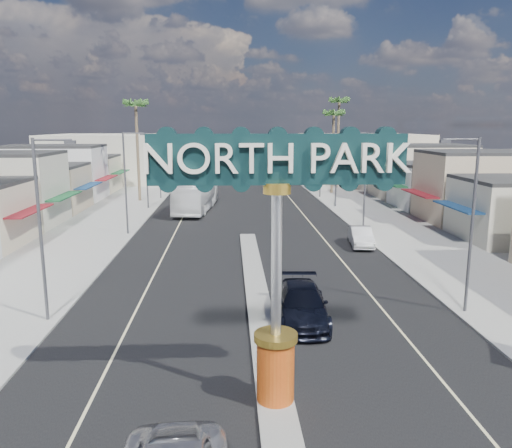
{
  "coord_description": "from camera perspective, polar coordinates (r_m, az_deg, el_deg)",
  "views": [
    {
      "loc": [
        -1.52,
        -13.85,
        9.57
      ],
      "look_at": [
        -0.1,
        12.79,
        4.27
      ],
      "focal_mm": 35.0,
      "sensor_mm": 36.0,
      "label": 1
    }
  ],
  "objects": [
    {
      "name": "streetlight_l_far",
      "position": [
        66.61,
        -10.82,
        7.16
      ],
      "size": [
        2.03,
        0.22,
        9.0
      ],
      "color": "#47474C",
      "rests_on": "ground"
    },
    {
      "name": "streetlight_l_mid",
      "position": [
        44.98,
        -14.53,
        5.13
      ],
      "size": [
        2.03,
        0.22,
        9.0
      ],
      "color": "#47474C",
      "rests_on": "ground"
    },
    {
      "name": "road",
      "position": [
        44.91,
        -1.05,
        -1.07
      ],
      "size": [
        20.0,
        120.0,
        0.01
      ],
      "primitive_type": "cube",
      "color": "black",
      "rests_on": "ground"
    },
    {
      "name": "city_bus",
      "position": [
        57.15,
        -6.84,
        3.38
      ],
      "size": [
        4.52,
        13.47,
        3.68
      ],
      "primitive_type": "imported",
      "rotation": [
        0.0,
        0.0,
        -0.11
      ],
      "color": "white",
      "rests_on": "ground"
    },
    {
      "name": "backdrop_far_right",
      "position": [
        92.08,
        11.85,
        7.53
      ],
      "size": [
        20.0,
        20.0,
        8.0
      ],
      "primitive_type": "cube",
      "color": "beige",
      "rests_on": "ground"
    },
    {
      "name": "streetlight_l_near",
      "position": [
        25.86,
        -23.16,
        0.29
      ],
      "size": [
        2.03,
        0.22,
        9.0
      ],
      "color": "#47474C",
      "rests_on": "ground"
    },
    {
      "name": "backdrop_far_left",
      "position": [
        91.35,
        -16.14,
        7.3
      ],
      "size": [
        20.0,
        20.0,
        8.0
      ],
      "primitive_type": "cube",
      "color": "#B7B29E",
      "rests_on": "ground"
    },
    {
      "name": "car_parked_right",
      "position": [
        40.95,
        11.91,
        -1.43
      ],
      "size": [
        2.19,
        4.8,
        1.53
      ],
      "primitive_type": "imported",
      "rotation": [
        0.0,
        0.0,
        -0.13
      ],
      "color": "silver",
      "rests_on": "ground"
    },
    {
      "name": "storefront_row_left",
      "position": [
        61.49,
        -24.55,
        4.09
      ],
      "size": [
        12.0,
        42.0,
        6.0
      ],
      "primitive_type": "cube",
      "color": "beige",
      "rests_on": "ground"
    },
    {
      "name": "palm_right_far",
      "position": [
        77.68,
        9.48,
        13.16
      ],
      "size": [
        2.6,
        2.6,
        14.1
      ],
      "color": "brown",
      "rests_on": "ground"
    },
    {
      "name": "traffic_signal_left",
      "position": [
        58.59,
        -10.62,
        5.86
      ],
      "size": [
        5.09,
        0.45,
        6.0
      ],
      "color": "#47474C",
      "rests_on": "ground"
    },
    {
      "name": "palm_right_mid",
      "position": [
        71.35,
        8.88,
        11.93
      ],
      "size": [
        2.6,
        2.6,
        12.1
      ],
      "color": "brown",
      "rests_on": "ground"
    },
    {
      "name": "sidewalk_right",
      "position": [
        47.48,
        16.09,
        -0.77
      ],
      "size": [
        8.0,
        120.0,
        0.12
      ],
      "primitive_type": "cube",
      "color": "gray",
      "rests_on": "ground"
    },
    {
      "name": "suv_right",
      "position": [
        25.13,
        5.26,
        -9.09
      ],
      "size": [
        2.75,
        6.09,
        1.73
      ],
      "primitive_type": "imported",
      "rotation": [
        0.0,
        0.0,
        -0.06
      ],
      "color": "black",
      "rests_on": "ground"
    },
    {
      "name": "traffic_signal_right",
      "position": [
        59.07,
        7.44,
        5.99
      ],
      "size": [
        5.09,
        0.45,
        6.0
      ],
      "color": "#47474C",
      "rests_on": "ground"
    },
    {
      "name": "palm_left_far",
      "position": [
        64.91,
        -13.58,
        12.63
      ],
      "size": [
        2.6,
        2.6,
        13.1
      ],
      "color": "brown",
      "rests_on": "ground"
    },
    {
      "name": "streetlight_r_mid",
      "position": [
        45.68,
        12.18,
        5.32
      ],
      "size": [
        2.03,
        0.22,
        9.0
      ],
      "color": "#47474C",
      "rests_on": "ground"
    },
    {
      "name": "streetlight_r_far",
      "position": [
        67.08,
        7.27,
        7.29
      ],
      "size": [
        2.03,
        0.22,
        9.0
      ],
      "color": "#47474C",
      "rests_on": "ground"
    },
    {
      "name": "storefront_row_right",
      "position": [
        62.66,
        21.06,
        4.47
      ],
      "size": [
        12.0,
        42.0,
        6.0
      ],
      "primitive_type": "cube",
      "color": "#B7B29E",
      "rests_on": "ground"
    },
    {
      "name": "streetlight_r_near",
      "position": [
        27.06,
        23.22,
        0.73
      ],
      "size": [
        2.03,
        0.22,
        9.0
      ],
      "color": "#47474C",
      "rests_on": "ground"
    },
    {
      "name": "gateway_sign",
      "position": [
        16.32,
        2.37,
        -1.68
      ],
      "size": [
        8.2,
        1.5,
        9.15
      ],
      "color": "#CA3C0F",
      "rests_on": "median_island"
    },
    {
      "name": "sidewalk_left",
      "position": [
        46.58,
        -18.53,
        -1.14
      ],
      "size": [
        8.0,
        120.0,
        0.12
      ],
      "primitive_type": "cube",
      "color": "gray",
      "rests_on": "ground"
    },
    {
      "name": "median_island",
      "position": [
        29.47,
        0.07,
        -7.56
      ],
      "size": [
        1.3,
        30.0,
        0.16
      ],
      "primitive_type": "cube",
      "color": "gray",
      "rests_on": "ground"
    },
    {
      "name": "ground",
      "position": [
        44.91,
        -1.05,
        -1.07
      ],
      "size": [
        160.0,
        160.0,
        0.0
      ],
      "primitive_type": "plane",
      "color": "gray",
      "rests_on": "ground"
    }
  ]
}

